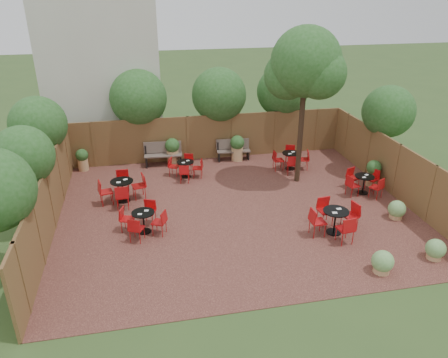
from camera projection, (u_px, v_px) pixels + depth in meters
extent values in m
plane|color=#354F23|center=(236.00, 210.00, 14.91)|extent=(80.00, 80.00, 0.00)
cube|color=#3B1C18|center=(236.00, 210.00, 14.90)|extent=(12.00, 10.00, 0.02)
cube|color=brown|center=(211.00, 137.00, 18.95)|extent=(12.00, 0.08, 2.00)
cube|color=brown|center=(50.00, 201.00, 13.40)|extent=(0.08, 10.00, 2.00)
cube|color=brown|center=(396.00, 170.00, 15.58)|extent=(0.08, 10.00, 2.00)
cube|color=beige|center=(102.00, 60.00, 19.55)|extent=(5.00, 4.00, 8.00)
sphere|color=#21501A|center=(38.00, 124.00, 15.29)|extent=(2.02, 2.02, 2.02)
sphere|color=#21501A|center=(23.00, 156.00, 12.66)|extent=(1.82, 1.82, 1.82)
sphere|color=#21501A|center=(138.00, 98.00, 18.30)|extent=(2.44, 2.44, 2.44)
sphere|color=#21501A|center=(219.00, 95.00, 18.85)|extent=(2.41, 2.41, 2.41)
sphere|color=#21501A|center=(282.00, 91.00, 19.59)|extent=(2.33, 2.33, 2.33)
sphere|color=#21501A|center=(389.00, 112.00, 16.80)|extent=(2.05, 2.05, 2.05)
cylinder|color=black|center=(301.00, 122.00, 16.09)|extent=(0.24, 0.24, 4.89)
sphere|color=#21501A|center=(306.00, 62.00, 15.17)|extent=(2.54, 2.54, 2.54)
sphere|color=#21501A|center=(288.00, 75.00, 15.66)|extent=(1.77, 1.77, 1.77)
sphere|color=#21501A|center=(320.00, 73.00, 15.03)|extent=(1.85, 1.85, 1.85)
cube|color=brown|center=(163.00, 155.00, 18.37)|extent=(1.64, 0.59, 0.05)
cube|color=brown|center=(163.00, 147.00, 18.44)|extent=(1.62, 0.23, 0.49)
cube|color=black|center=(147.00, 162.00, 18.34)|extent=(0.10, 0.49, 0.43)
cube|color=black|center=(181.00, 159.00, 18.60)|extent=(0.10, 0.49, 0.43)
cube|color=brown|center=(234.00, 151.00, 18.95)|extent=(1.50, 0.55, 0.05)
cube|color=brown|center=(233.00, 144.00, 19.01)|extent=(1.47, 0.22, 0.44)
cube|color=black|center=(219.00, 157.00, 18.92)|extent=(0.09, 0.44, 0.39)
cube|color=black|center=(248.00, 155.00, 19.16)|extent=(0.09, 0.44, 0.39)
cylinder|color=black|center=(145.00, 231.00, 13.57)|extent=(0.42, 0.42, 0.03)
cylinder|color=black|center=(144.00, 222.00, 13.43)|extent=(0.05, 0.05, 0.66)
cylinder|color=black|center=(143.00, 213.00, 13.29)|extent=(0.72, 0.72, 0.03)
cube|color=white|center=(146.00, 211.00, 13.37)|extent=(0.16, 0.14, 0.01)
cube|color=white|center=(140.00, 214.00, 13.16)|extent=(0.16, 0.14, 0.01)
cylinder|color=black|center=(186.00, 176.00, 17.43)|extent=(0.39, 0.39, 0.03)
cylinder|color=black|center=(186.00, 169.00, 17.30)|extent=(0.04, 0.04, 0.63)
cylinder|color=black|center=(185.00, 162.00, 17.16)|extent=(0.68, 0.68, 0.03)
cube|color=white|center=(188.00, 161.00, 17.24)|extent=(0.15, 0.12, 0.01)
cube|color=white|center=(183.00, 163.00, 17.04)|extent=(0.15, 0.12, 0.01)
cylinder|color=black|center=(124.00, 200.00, 15.50)|extent=(0.47, 0.47, 0.03)
cylinder|color=black|center=(123.00, 191.00, 15.35)|extent=(0.05, 0.05, 0.75)
cylinder|color=black|center=(122.00, 181.00, 15.19)|extent=(0.81, 0.81, 0.03)
cube|color=white|center=(125.00, 179.00, 15.28)|extent=(0.16, 0.12, 0.02)
cube|color=white|center=(118.00, 182.00, 15.04)|extent=(0.16, 0.12, 0.02)
cylinder|color=black|center=(334.00, 232.00, 13.52)|extent=(0.46, 0.46, 0.03)
cylinder|color=black|center=(335.00, 222.00, 13.37)|extent=(0.05, 0.05, 0.74)
cylinder|color=black|center=(336.00, 211.00, 13.21)|extent=(0.80, 0.80, 0.03)
cube|color=white|center=(339.00, 209.00, 13.30)|extent=(0.16, 0.12, 0.02)
cube|color=white|center=(335.00, 213.00, 13.07)|extent=(0.16, 0.12, 0.02)
cylinder|color=black|center=(362.00, 193.00, 16.08)|extent=(0.41, 0.41, 0.03)
cylinder|color=black|center=(363.00, 185.00, 15.94)|extent=(0.05, 0.05, 0.66)
cylinder|color=black|center=(365.00, 176.00, 15.80)|extent=(0.71, 0.71, 0.03)
cube|color=white|center=(367.00, 175.00, 15.88)|extent=(0.16, 0.14, 0.01)
cube|color=white|center=(364.00, 177.00, 15.67)|extent=(0.16, 0.14, 0.01)
cylinder|color=black|center=(290.00, 168.00, 18.18)|extent=(0.43, 0.43, 0.03)
cylinder|color=black|center=(291.00, 161.00, 18.04)|extent=(0.05, 0.05, 0.68)
cylinder|color=black|center=(291.00, 153.00, 17.89)|extent=(0.74, 0.74, 0.03)
cube|color=white|center=(293.00, 152.00, 17.98)|extent=(0.15, 0.12, 0.01)
cube|color=white|center=(290.00, 154.00, 17.76)|extent=(0.15, 0.12, 0.01)
cylinder|color=tan|center=(173.00, 157.00, 18.65)|extent=(0.52, 0.52, 0.59)
sphere|color=#21501A|center=(172.00, 145.00, 18.43)|extent=(0.62, 0.62, 0.62)
cylinder|color=tan|center=(237.00, 154.00, 18.99)|extent=(0.52, 0.52, 0.59)
sphere|color=#21501A|center=(237.00, 142.00, 18.77)|extent=(0.62, 0.62, 0.62)
cylinder|color=tan|center=(83.00, 165.00, 17.97)|extent=(0.43, 0.43, 0.49)
sphere|color=#21501A|center=(82.00, 155.00, 17.79)|extent=(0.51, 0.51, 0.51)
cylinder|color=tan|center=(372.00, 179.00, 16.61)|extent=(0.47, 0.47, 0.54)
sphere|color=#21501A|center=(374.00, 167.00, 16.41)|extent=(0.56, 0.56, 0.56)
cylinder|color=tan|center=(434.00, 256.00, 12.22)|extent=(0.41, 0.41, 0.19)
sphere|color=#64984E|center=(436.00, 249.00, 12.13)|extent=(0.56, 0.56, 0.56)
cylinder|color=tan|center=(381.00, 269.00, 11.64)|extent=(0.44, 0.44, 0.20)
sphere|color=#64984E|center=(383.00, 261.00, 11.54)|extent=(0.60, 0.60, 0.60)
cylinder|color=tan|center=(396.00, 215.00, 14.34)|extent=(0.42, 0.42, 0.19)
sphere|color=#64984E|center=(397.00, 209.00, 14.24)|extent=(0.58, 0.58, 0.58)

